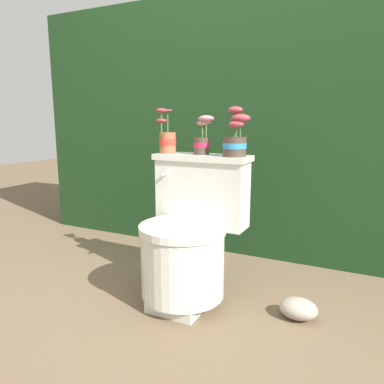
{
  "coord_description": "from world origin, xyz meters",
  "views": [
    {
      "loc": [
        0.83,
        -1.52,
        0.93
      ],
      "look_at": [
        -0.0,
        0.14,
        0.56
      ],
      "focal_mm": 35.0,
      "sensor_mm": 36.0,
      "label": 1
    }
  ],
  "objects": [
    {
      "name": "potted_plant_midleft",
      "position": [
        -0.0,
        0.26,
        0.83
      ],
      "size": [
        0.11,
        0.08,
        0.2
      ],
      "color": "#47382D",
      "rests_on": "toilet"
    },
    {
      "name": "ground_plane",
      "position": [
        0.0,
        0.0,
        0.0
      ],
      "size": [
        12.0,
        12.0,
        0.0
      ],
      "primitive_type": "plane",
      "color": "brown"
    },
    {
      "name": "toilet",
      "position": [
        -0.0,
        0.1,
        0.33
      ],
      "size": [
        0.51,
        0.53,
        0.74
      ],
      "color": "silver",
      "rests_on": "ground"
    },
    {
      "name": "potted_plant_middle",
      "position": [
        0.19,
        0.23,
        0.83
      ],
      "size": [
        0.14,
        0.12,
        0.24
      ],
      "color": "#47382D",
      "rests_on": "toilet"
    },
    {
      "name": "potted_plant_left",
      "position": [
        -0.21,
        0.24,
        0.82
      ],
      "size": [
        0.12,
        0.09,
        0.24
      ],
      "color": "#9E5638",
      "rests_on": "toilet"
    },
    {
      "name": "garden_stone",
      "position": [
        0.55,
        0.15,
        0.05
      ],
      "size": [
        0.18,
        0.14,
        0.1
      ],
      "color": "#9E9384",
      "rests_on": "ground"
    },
    {
      "name": "hedge_backdrop",
      "position": [
        0.0,
        1.24,
        0.87
      ],
      "size": [
        3.31,
        0.81,
        1.74
      ],
      "color": "#193819",
      "rests_on": "ground"
    }
  ]
}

